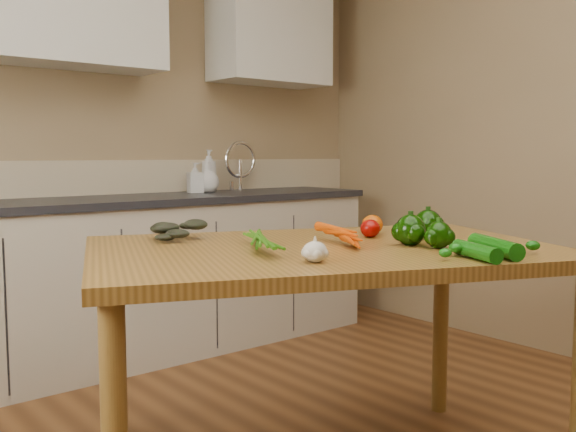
% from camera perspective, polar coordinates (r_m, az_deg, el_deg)
% --- Properties ---
extents(room, '(4.04, 5.04, 2.64)m').
position_cam_1_polar(room, '(1.92, 9.77, 8.80)').
color(room, brown).
rests_on(room, ground).
extents(counter_run, '(2.84, 0.64, 1.14)m').
position_cam_1_polar(counter_run, '(3.73, -12.35, -5.08)').
color(counter_run, '#B5AB97').
rests_on(counter_run, ground).
extents(upper_cabinets, '(2.15, 0.35, 0.70)m').
position_cam_1_polar(upper_cabinets, '(4.01, -9.71, 17.16)').
color(upper_cabinets, silver).
rests_on(upper_cabinets, room).
extents(table, '(1.80, 1.51, 0.83)m').
position_cam_1_polar(table, '(2.19, 3.17, -5.05)').
color(table, olive).
rests_on(table, ground).
extents(soap_bottle_a, '(0.14, 0.14, 0.26)m').
position_cam_1_polar(soap_bottle_a, '(4.04, -7.04, 4.01)').
color(soap_bottle_a, silver).
rests_on(soap_bottle_a, counter_run).
extents(soap_bottle_b, '(0.10, 0.10, 0.19)m').
position_cam_1_polar(soap_bottle_b, '(3.96, -8.26, 3.40)').
color(soap_bottle_b, silver).
rests_on(soap_bottle_b, counter_run).
extents(soap_bottle_c, '(0.19, 0.19, 0.19)m').
position_cam_1_polar(soap_bottle_c, '(4.00, -7.18, 3.44)').
color(soap_bottle_c, silver).
rests_on(soap_bottle_c, counter_run).
extents(carrot_bunch, '(0.35, 0.31, 0.08)m').
position_cam_1_polar(carrot_bunch, '(2.15, 2.70, -1.72)').
color(carrot_bunch, '#DA4705').
rests_on(carrot_bunch, table).
extents(leafy_greens, '(0.22, 0.20, 0.11)m').
position_cam_1_polar(leafy_greens, '(2.34, -9.25, -0.78)').
color(leafy_greens, black).
rests_on(leafy_greens, table).
extents(garlic_bulb, '(0.07, 0.07, 0.06)m').
position_cam_1_polar(garlic_bulb, '(1.84, 2.41, -3.19)').
color(garlic_bulb, beige).
rests_on(garlic_bulb, table).
extents(pepper_a, '(0.10, 0.10, 0.10)m').
position_cam_1_polar(pepper_a, '(2.21, 10.83, -1.25)').
color(pepper_a, black).
rests_on(pepper_a, table).
extents(pepper_b, '(0.10, 0.10, 0.10)m').
position_cam_1_polar(pepper_b, '(2.41, 12.33, -0.73)').
color(pepper_b, black).
rests_on(pepper_b, table).
extents(pepper_c, '(0.09, 0.09, 0.09)m').
position_cam_1_polar(pepper_c, '(2.16, 13.26, -1.66)').
color(pepper_c, black).
rests_on(pepper_c, table).
extents(tomato_a, '(0.07, 0.07, 0.07)m').
position_cam_1_polar(tomato_a, '(2.40, 7.32, -1.10)').
color(tomato_a, '#8B0602').
rests_on(tomato_a, table).
extents(tomato_b, '(0.08, 0.08, 0.08)m').
position_cam_1_polar(tomato_b, '(2.50, 7.51, -0.76)').
color(tomato_b, '#BC4704').
rests_on(tomato_b, table).
extents(tomato_c, '(0.07, 0.07, 0.07)m').
position_cam_1_polar(tomato_c, '(2.50, 11.28, -0.91)').
color(tomato_c, '#BC4704').
rests_on(tomato_c, table).
extents(zucchini_a, '(0.17, 0.25, 0.06)m').
position_cam_1_polar(zucchini_a, '(2.06, 17.91, -2.60)').
color(zucchini_a, '#0A4D08').
rests_on(zucchini_a, table).
extents(zucchini_b, '(0.13, 0.21, 0.05)m').
position_cam_1_polar(zucchini_b, '(1.97, 16.39, -3.03)').
color(zucchini_b, '#0A4D08').
rests_on(zucchini_b, table).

